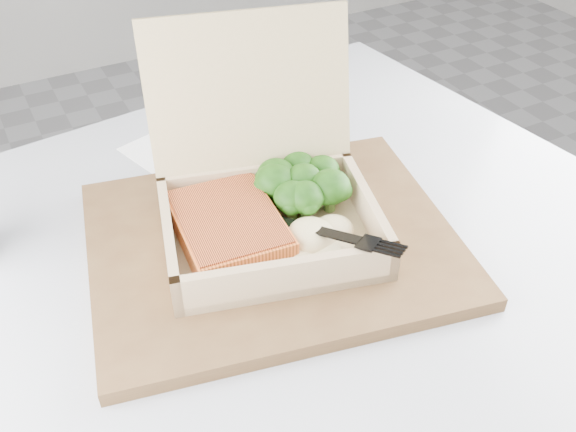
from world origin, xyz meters
TOP-DOWN VIEW (x-y plane):
  - floor at (0.00, 0.00)m, footprint 4.00×4.00m
  - cafe_table at (-0.46, -0.19)m, footprint 0.95×0.95m
  - serving_tray at (-0.47, -0.13)m, footprint 0.45×0.38m
  - takeout_container at (-0.46, -0.11)m, footprint 0.27×0.27m
  - salmon_fillet at (-0.51, -0.12)m, footprint 0.12×0.14m
  - broccoli_pile at (-0.41, -0.10)m, footprint 0.11×0.11m
  - mashed_potatoes at (-0.44, -0.18)m, footprint 0.09×0.08m
  - plastic_fork at (-0.45, -0.16)m, footprint 0.10×0.15m
  - receipt at (-0.51, 0.09)m, footprint 0.11×0.15m

SIDE VIEW (x-z plane):
  - floor at x=0.00m, z-range 0.00..0.00m
  - cafe_table at x=-0.46m, z-range 0.18..0.93m
  - receipt at x=-0.51m, z-range 0.75..0.75m
  - serving_tray at x=-0.47m, z-range 0.75..0.77m
  - salmon_fillet at x=-0.51m, z-range 0.78..0.81m
  - mashed_potatoes at x=-0.44m, z-range 0.78..0.81m
  - broccoli_pile at x=-0.41m, z-range 0.78..0.82m
  - plastic_fork at x=-0.45m, z-range 0.79..0.81m
  - takeout_container at x=-0.46m, z-range 0.71..0.92m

